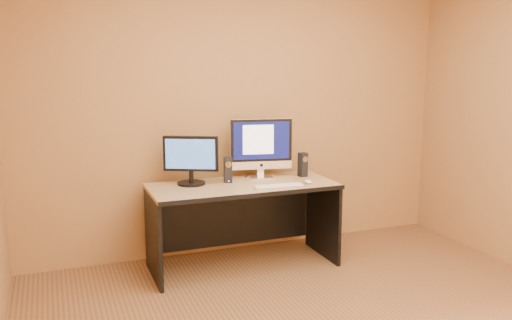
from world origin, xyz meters
name	(u,v)px	position (x,y,z in m)	size (l,w,h in m)	color
walls	(361,139)	(0.00, 0.00, 1.30)	(4.00, 4.00, 2.60)	olive
desk	(243,226)	(-0.16, 1.54, 0.36)	(1.55, 0.68, 0.71)	#A98354
imac	(262,148)	(0.08, 1.73, 0.98)	(0.55, 0.20, 0.53)	silver
second_monitor	(191,160)	(-0.56, 1.69, 0.92)	(0.46, 0.23, 0.41)	black
speaker_left	(228,170)	(-0.25, 1.66, 0.82)	(0.07, 0.07, 0.21)	black
speaker_right	(303,165)	(0.44, 1.64, 0.82)	(0.07, 0.07, 0.21)	black
keyboard	(279,186)	(0.08, 1.34, 0.72)	(0.42, 0.11, 0.02)	silver
mouse	(308,181)	(0.36, 1.37, 0.73)	(0.06, 0.10, 0.03)	silver
cable_a	(264,175)	(0.14, 1.81, 0.72)	(0.01, 0.01, 0.21)	black
cable_b	(248,175)	(-0.01, 1.84, 0.72)	(0.01, 0.01, 0.17)	black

